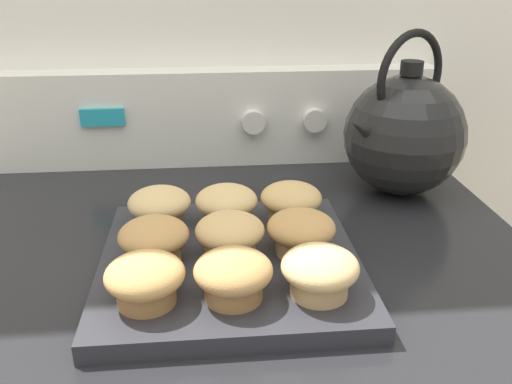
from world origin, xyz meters
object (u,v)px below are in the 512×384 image
(muffin_r0_c2, at_px, (320,271))
(muffin_r2_c0, at_px, (160,206))
(muffin_r0_c0, at_px, (145,279))
(muffin_r1_c2, at_px, (301,232))
(muffin_r2_c2, at_px, (291,201))
(muffin_r1_c1, at_px, (230,235))
(muffin_r2_c1, at_px, (227,204))
(muffin_pan, at_px, (230,264))
(muffin_r0_c1, at_px, (233,275))
(tea_kettle, at_px, (404,133))
(muffin_r1_c0, at_px, (154,240))

(muffin_r0_c2, xyz_separation_m, muffin_r2_c0, (-0.17, 0.17, 0.00))
(muffin_r0_c0, relative_size, muffin_r1_c2, 1.00)
(muffin_r1_c2, bearing_deg, muffin_r0_c0, -153.48)
(muffin_r0_c2, bearing_deg, muffin_r2_c2, 90.90)
(muffin_r1_c1, bearing_deg, muffin_r2_c2, 45.25)
(muffin_r2_c1, bearing_deg, muffin_r1_c1, -89.91)
(muffin_r2_c2, bearing_deg, muffin_r1_c2, -91.02)
(muffin_r0_c0, xyz_separation_m, muffin_r1_c2, (0.17, 0.08, 0.00))
(muffin_pan, bearing_deg, muffin_r0_c0, -135.81)
(muffin_r0_c1, xyz_separation_m, tea_kettle, (0.27, 0.30, 0.05))
(muffin_r0_c2, height_order, muffin_r1_c1, same)
(muffin_r1_c2, relative_size, tea_kettle, 0.32)
(muffin_r0_c0, xyz_separation_m, tea_kettle, (0.36, 0.29, 0.05))
(muffin_r2_c2, bearing_deg, muffin_r1_c1, -134.75)
(muffin_r1_c2, distance_m, tea_kettle, 0.29)
(muffin_pan, xyz_separation_m, muffin_r2_c1, (0.00, 0.08, 0.04))
(muffin_r0_c0, height_order, muffin_r1_c2, same)
(muffin_r1_c0, xyz_separation_m, muffin_r1_c2, (0.16, 0.00, 0.00))
(tea_kettle, bearing_deg, muffin_r0_c1, -132.49)
(muffin_r0_c1, height_order, tea_kettle, tea_kettle)
(muffin_r2_c2, height_order, tea_kettle, tea_kettle)
(muffin_r0_c2, height_order, muffin_r2_c2, same)
(muffin_r1_c2, relative_size, muffin_r2_c2, 1.00)
(muffin_r1_c1, height_order, muffin_r1_c2, same)
(muffin_r0_c2, xyz_separation_m, muffin_r1_c2, (-0.00, 0.08, 0.00))
(muffin_r0_c0, relative_size, muffin_r1_c0, 1.00)
(tea_kettle, bearing_deg, muffin_pan, -141.90)
(muffin_r1_c0, bearing_deg, muffin_pan, 1.96)
(muffin_r0_c2, xyz_separation_m, muffin_r2_c1, (-0.08, 0.17, 0.00))
(muffin_r1_c2, height_order, muffin_r2_c0, same)
(muffin_r2_c0, xyz_separation_m, tea_kettle, (0.35, 0.13, 0.05))
(muffin_r1_c2, xyz_separation_m, muffin_r2_c0, (-0.16, 0.08, 0.00))
(muffin_r0_c2, bearing_deg, muffin_r2_c0, 134.91)
(muffin_pan, bearing_deg, muffin_r0_c1, -90.15)
(muffin_pan, distance_m, muffin_r2_c1, 0.09)
(muffin_pan, bearing_deg, muffin_r2_c0, 134.55)
(muffin_r0_c1, distance_m, muffin_r2_c0, 0.19)
(muffin_r1_c2, xyz_separation_m, muffin_r2_c1, (-0.08, 0.08, 0.00))
(muffin_r1_c1, xyz_separation_m, muffin_r2_c0, (-0.08, 0.08, 0.00))
(muffin_r1_c0, height_order, muffin_r1_c2, same)
(muffin_r1_c1, bearing_deg, muffin_r1_c0, -177.48)
(muffin_r2_c2, bearing_deg, muffin_pan, -134.70)
(muffin_r0_c0, distance_m, muffin_r1_c1, 0.12)
(muffin_r2_c0, bearing_deg, muffin_r1_c1, -44.92)
(muffin_r1_c0, height_order, muffin_r1_c1, same)
(muffin_r0_c2, height_order, muffin_r2_c0, same)
(muffin_pan, distance_m, muffin_r2_c0, 0.12)
(muffin_r0_c1, height_order, muffin_r1_c0, same)
(muffin_r0_c2, xyz_separation_m, tea_kettle, (0.19, 0.30, 0.05))
(muffin_r1_c0, bearing_deg, muffin_r0_c0, -91.52)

